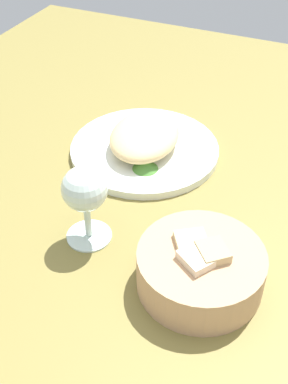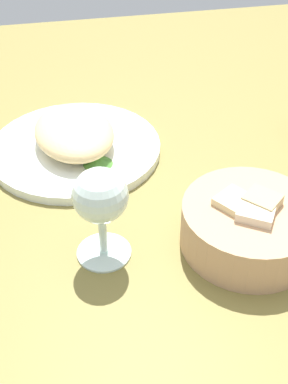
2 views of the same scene
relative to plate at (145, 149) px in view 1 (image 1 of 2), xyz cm
name	(u,v)px [view 1 (image 1 of 2)]	position (x,y,z in cm)	size (l,w,h in cm)	color
ground_plane	(193,216)	(11.38, 13.46, -1.70)	(140.00, 140.00, 2.00)	olive
plate	(145,149)	(0.00, 0.00, 0.00)	(26.70, 26.70, 1.40)	white
omelette	(145,136)	(0.00, 0.00, 2.98)	(16.36, 11.95, 4.55)	#EDCA89
lettuce_garnish	(145,165)	(6.03, 2.78, 1.48)	(4.44, 4.44, 1.57)	#498632
bread_basket	(200,268)	(24.95, 18.89, 2.42)	(16.81, 16.81, 7.17)	tan
wine_glass_near	(85,194)	(22.99, 1.11, 7.63)	(6.74, 6.74, 12.48)	silver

